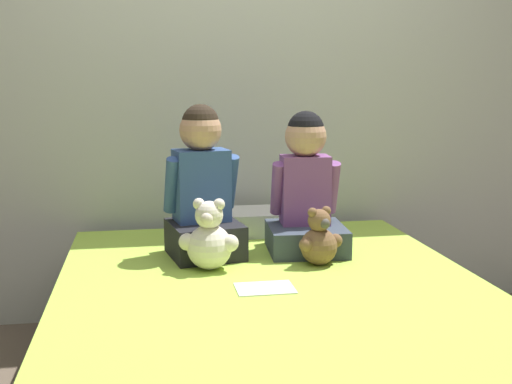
{
  "coord_description": "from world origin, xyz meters",
  "views": [
    {
      "loc": [
        -0.46,
        -2.19,
        1.23
      ],
      "look_at": [
        0.0,
        0.41,
        0.77
      ],
      "focal_mm": 45.0,
      "sensor_mm": 36.0,
      "label": 1
    }
  ],
  "objects_px": {
    "child_on_left": "(202,189)",
    "teddy_bear_held_by_right_child": "(319,241)",
    "teddy_bear_held_by_left_child": "(209,240)",
    "pillow_at_headboard": "(241,222)",
    "child_on_right": "(306,191)",
    "bed": "(275,351)",
    "sign_card": "(265,288)"
  },
  "relations": [
    {
      "from": "teddy_bear_held_by_right_child",
      "to": "child_on_left",
      "type": "bearing_deg",
      "value": 133.92
    },
    {
      "from": "child_on_right",
      "to": "sign_card",
      "type": "distance_m",
      "value": 0.63
    },
    {
      "from": "bed",
      "to": "child_on_left",
      "type": "bearing_deg",
      "value": 114.0
    },
    {
      "from": "sign_card",
      "to": "child_on_right",
      "type": "bearing_deg",
      "value": 61.14
    },
    {
      "from": "sign_card",
      "to": "bed",
      "type": "bearing_deg",
      "value": 14.14
    },
    {
      "from": "child_on_right",
      "to": "pillow_at_headboard",
      "type": "height_order",
      "value": "child_on_right"
    },
    {
      "from": "teddy_bear_held_by_left_child",
      "to": "sign_card",
      "type": "bearing_deg",
      "value": -41.93
    },
    {
      "from": "teddy_bear_held_by_left_child",
      "to": "sign_card",
      "type": "relative_size",
      "value": 1.36
    },
    {
      "from": "child_on_left",
      "to": "child_on_right",
      "type": "xyz_separation_m",
      "value": [
        0.45,
        0.0,
        -0.02
      ]
    },
    {
      "from": "child_on_right",
      "to": "child_on_left",
      "type": "bearing_deg",
      "value": -175.5
    },
    {
      "from": "pillow_at_headboard",
      "to": "child_on_right",
      "type": "bearing_deg",
      "value": -56.59
    },
    {
      "from": "child_on_right",
      "to": "sign_card",
      "type": "bearing_deg",
      "value": -114.69
    },
    {
      "from": "child_on_right",
      "to": "pillow_at_headboard",
      "type": "distance_m",
      "value": 0.47
    },
    {
      "from": "child_on_left",
      "to": "pillow_at_headboard",
      "type": "height_order",
      "value": "child_on_left"
    },
    {
      "from": "child_on_right",
      "to": "sign_card",
      "type": "height_order",
      "value": "child_on_right"
    },
    {
      "from": "child_on_left",
      "to": "teddy_bear_held_by_right_child",
      "type": "bearing_deg",
      "value": -37.55
    },
    {
      "from": "teddy_bear_held_by_left_child",
      "to": "child_on_left",
      "type": "bearing_deg",
      "value": 107.5
    },
    {
      "from": "child_on_left",
      "to": "sign_card",
      "type": "xyz_separation_m",
      "value": [
        0.18,
        -0.5,
        -0.28
      ]
    },
    {
      "from": "teddy_bear_held_by_right_child",
      "to": "pillow_at_headboard",
      "type": "height_order",
      "value": "teddy_bear_held_by_right_child"
    },
    {
      "from": "bed",
      "to": "teddy_bear_held_by_right_child",
      "type": "height_order",
      "value": "teddy_bear_held_by_right_child"
    },
    {
      "from": "child_on_left",
      "to": "teddy_bear_held_by_right_child",
      "type": "xyz_separation_m",
      "value": [
        0.45,
        -0.23,
        -0.18
      ]
    },
    {
      "from": "bed",
      "to": "sign_card",
      "type": "height_order",
      "value": "sign_card"
    },
    {
      "from": "sign_card",
      "to": "pillow_at_headboard",
      "type": "bearing_deg",
      "value": 87.25
    },
    {
      "from": "child_on_left",
      "to": "teddy_bear_held_by_left_child",
      "type": "bearing_deg",
      "value": -98.97
    },
    {
      "from": "pillow_at_headboard",
      "to": "child_on_left",
      "type": "bearing_deg",
      "value": -121.21
    },
    {
      "from": "teddy_bear_held_by_left_child",
      "to": "pillow_at_headboard",
      "type": "relative_size",
      "value": 0.64
    },
    {
      "from": "bed",
      "to": "pillow_at_headboard",
      "type": "xyz_separation_m",
      "value": [
        0.0,
        0.84,
        0.3
      ]
    },
    {
      "from": "bed",
      "to": "teddy_bear_held_by_right_child",
      "type": "bearing_deg",
      "value": 47.46
    },
    {
      "from": "child_on_right",
      "to": "teddy_bear_held_by_left_child",
      "type": "distance_m",
      "value": 0.52
    },
    {
      "from": "teddy_bear_held_by_left_child",
      "to": "sign_card",
      "type": "xyz_separation_m",
      "value": [
        0.17,
        -0.28,
        -0.12
      ]
    },
    {
      "from": "pillow_at_headboard",
      "to": "sign_card",
      "type": "height_order",
      "value": "pillow_at_headboard"
    },
    {
      "from": "bed",
      "to": "sign_card",
      "type": "distance_m",
      "value": 0.25
    }
  ]
}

